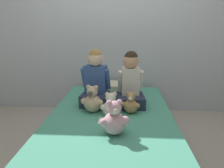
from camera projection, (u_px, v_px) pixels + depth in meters
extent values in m
plane|color=#B2A899|center=(111.00, 147.00, 2.27)|extent=(14.00, 14.00, 0.00)
cube|color=silver|center=(116.00, 31.00, 2.99)|extent=(8.00, 0.06, 2.50)
cube|color=#2D2D33|center=(111.00, 139.00, 2.24)|extent=(1.32, 2.03, 0.20)
cube|color=white|center=(111.00, 124.00, 2.19)|extent=(1.29, 1.99, 0.18)
cube|color=#4CA384|center=(111.00, 115.00, 2.16)|extent=(1.31, 2.01, 0.03)
cube|color=#282D47|center=(95.00, 99.00, 2.37)|extent=(0.34, 0.34, 0.15)
cube|color=#33518E|center=(96.00, 79.00, 2.35)|extent=(0.27, 0.16, 0.33)
sphere|color=beige|center=(95.00, 59.00, 2.28)|extent=(0.18, 0.18, 0.18)
sphere|color=#A37A42|center=(95.00, 56.00, 2.27)|extent=(0.16, 0.16, 0.16)
cylinder|color=#33518E|center=(84.00, 78.00, 2.38)|extent=(0.08, 0.15, 0.26)
cylinder|color=#33518E|center=(108.00, 79.00, 2.32)|extent=(0.08, 0.15, 0.26)
cube|color=#282D47|center=(130.00, 101.00, 2.35)|extent=(0.34, 0.34, 0.13)
cube|color=silver|center=(130.00, 81.00, 2.33)|extent=(0.21, 0.17, 0.32)
sphere|color=tan|center=(131.00, 61.00, 2.27)|extent=(0.18, 0.18, 0.18)
sphere|color=#2D2319|center=(131.00, 58.00, 2.26)|extent=(0.16, 0.16, 0.16)
cylinder|color=silver|center=(120.00, 81.00, 2.33)|extent=(0.07, 0.14, 0.26)
cylinder|color=silver|center=(140.00, 80.00, 2.33)|extent=(0.07, 0.14, 0.26)
sphere|color=#D1B78E|center=(93.00, 103.00, 2.19)|extent=(0.19, 0.19, 0.19)
sphere|color=#D1B78E|center=(92.00, 91.00, 2.15)|extent=(0.12, 0.12, 0.12)
sphere|color=#4C4742|center=(91.00, 93.00, 2.10)|extent=(0.05, 0.05, 0.05)
sphere|color=#D1B78E|center=(88.00, 87.00, 2.15)|extent=(0.05, 0.05, 0.05)
sphere|color=#D1B78E|center=(96.00, 88.00, 2.12)|extent=(0.05, 0.05, 0.05)
sphere|color=#D1B78E|center=(84.00, 101.00, 2.18)|extent=(0.07, 0.07, 0.07)
sphere|color=#D1B78E|center=(100.00, 103.00, 2.14)|extent=(0.07, 0.07, 0.07)
sphere|color=tan|center=(131.00, 106.00, 2.16)|extent=(0.15, 0.15, 0.15)
sphere|color=tan|center=(131.00, 97.00, 2.13)|extent=(0.09, 0.09, 0.09)
sphere|color=white|center=(130.00, 99.00, 2.09)|extent=(0.04, 0.04, 0.04)
sphere|color=tan|center=(128.00, 93.00, 2.13)|extent=(0.04, 0.04, 0.04)
sphere|color=tan|center=(134.00, 94.00, 2.11)|extent=(0.04, 0.04, 0.04)
sphere|color=tan|center=(124.00, 104.00, 2.16)|extent=(0.06, 0.06, 0.06)
sphere|color=tan|center=(137.00, 106.00, 2.12)|extent=(0.06, 0.06, 0.06)
sphere|color=silver|center=(111.00, 109.00, 2.07)|extent=(0.17, 0.17, 0.17)
sphere|color=silver|center=(111.00, 98.00, 2.04)|extent=(0.10, 0.10, 0.10)
sphere|color=white|center=(111.00, 100.00, 2.00)|extent=(0.05, 0.05, 0.05)
sphere|color=silver|center=(107.00, 94.00, 2.03)|extent=(0.04, 0.04, 0.04)
sphere|color=silver|center=(115.00, 94.00, 2.03)|extent=(0.04, 0.04, 0.04)
sphere|color=silver|center=(103.00, 107.00, 2.05)|extent=(0.06, 0.06, 0.06)
sphere|color=silver|center=(119.00, 107.00, 2.05)|extent=(0.06, 0.06, 0.06)
sphere|color=#DBA3B2|center=(114.00, 123.00, 1.73)|extent=(0.20, 0.20, 0.20)
sphere|color=#DBA3B2|center=(114.00, 108.00, 1.69)|extent=(0.12, 0.12, 0.12)
sphere|color=beige|center=(116.00, 111.00, 1.64)|extent=(0.06, 0.06, 0.06)
sphere|color=#DBA3B2|center=(109.00, 103.00, 1.67)|extent=(0.05, 0.05, 0.05)
sphere|color=#DBA3B2|center=(119.00, 102.00, 1.69)|extent=(0.05, 0.05, 0.05)
sphere|color=#DBA3B2|center=(104.00, 123.00, 1.69)|extent=(0.08, 0.08, 0.08)
sphere|color=#DBA3B2|center=(125.00, 120.00, 1.73)|extent=(0.08, 0.08, 0.08)
cube|color=beige|center=(115.00, 87.00, 2.92)|extent=(0.60, 0.34, 0.11)
cube|color=white|center=(109.00, 121.00, 1.99)|extent=(0.21, 0.15, 0.00)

